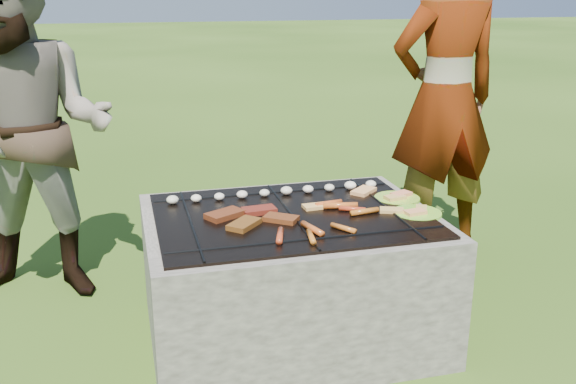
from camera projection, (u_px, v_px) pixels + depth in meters
name	position (u px, v px, depth m)	size (l,w,h in m)	color
lawn	(291.00, 334.00, 3.08)	(60.00, 60.00, 0.00)	#264411
fire_pit	(291.00, 280.00, 2.99)	(1.30, 1.00, 0.62)	#9D958B
mushrooms	(279.00, 191.00, 3.15)	(1.06, 0.06, 0.04)	beige
pork_slabs	(249.00, 217.00, 2.82)	(0.41, 0.31, 0.02)	brown
sausages	(329.00, 218.00, 2.79)	(0.54, 0.47, 0.03)	#F75C28
bread_on_grate	(356.00, 200.00, 3.06)	(0.44, 0.42, 0.02)	#EACF77
plate_far	(397.00, 198.00, 3.11)	(0.28, 0.28, 0.03)	yellow
plate_near	(417.00, 213.00, 2.91)	(0.23, 0.23, 0.03)	#B0D533
cook	(445.00, 99.00, 3.80)	(0.70, 0.46, 1.91)	#9F9084
bystander	(30.00, 132.00, 3.22)	(0.87, 0.68, 1.78)	gray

